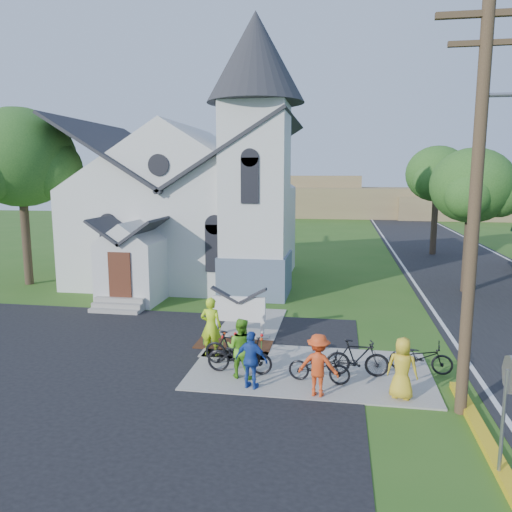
% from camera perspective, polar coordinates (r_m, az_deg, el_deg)
% --- Properties ---
extents(ground, '(120.00, 120.00, 0.00)m').
position_cam_1_polar(ground, '(14.97, 0.16, -13.37)').
color(ground, '#305D1A').
rests_on(ground, ground).
extents(road, '(8.00, 90.00, 0.02)m').
position_cam_1_polar(road, '(30.21, 24.26, -2.52)').
color(road, black).
rests_on(road, ground).
extents(sidewalk, '(7.00, 4.00, 0.05)m').
position_cam_1_polar(sidewalk, '(15.27, 6.18, -12.86)').
color(sidewalk, gray).
rests_on(sidewalk, ground).
extents(church, '(12.35, 12.00, 13.00)m').
position_cam_1_polar(church, '(27.24, -6.98, 8.13)').
color(church, silver).
rests_on(church, ground).
extents(church_sign, '(2.20, 0.40, 1.70)m').
position_cam_1_polar(church_sign, '(17.82, -1.97, -6.14)').
color(church_sign, gray).
rests_on(church_sign, ground).
extents(flower_bed, '(2.60, 1.10, 0.07)m').
position_cam_1_polar(flower_bed, '(17.28, -2.56, -10.09)').
color(flower_bed, '#3A1B0F').
rests_on(flower_bed, ground).
extents(utility_pole, '(3.45, 0.28, 10.00)m').
position_cam_1_polar(utility_pole, '(12.52, 24.11, 6.81)').
color(utility_pole, '#453122').
rests_on(utility_pole, ground).
extents(stop_sign, '(0.11, 0.76, 2.48)m').
position_cam_1_polar(stop_sign, '(10.72, 26.81, -13.60)').
color(stop_sign, gray).
rests_on(stop_sign, ground).
extents(tree_lot_corner, '(5.60, 5.60, 9.15)m').
position_cam_1_polar(tree_lot_corner, '(28.70, -25.35, 10.09)').
color(tree_lot_corner, '#392B1F').
rests_on(tree_lot_corner, ground).
extents(tree_road_near, '(4.00, 4.00, 7.05)m').
position_cam_1_polar(tree_road_near, '(26.38, 23.47, 7.32)').
color(tree_road_near, '#392B1F').
rests_on(tree_road_near, ground).
extents(tree_road_mid, '(4.40, 4.40, 7.80)m').
position_cam_1_polar(tree_road_mid, '(38.23, 19.99, 8.77)').
color(tree_road_mid, '#392B1F').
rests_on(tree_road_mid, ground).
extents(distant_hills, '(61.00, 10.00, 5.60)m').
position_cam_1_polar(distant_hills, '(70.06, 10.54, 6.21)').
color(distant_hills, olive).
rests_on(distant_hills, ground).
extents(cyclist_0, '(0.72, 0.50, 1.89)m').
position_cam_1_polar(cyclist_0, '(16.08, -5.16, -8.01)').
color(cyclist_0, '#B9EA1B').
rests_on(cyclist_0, sidewalk).
extents(bike_0, '(1.95, 0.74, 1.01)m').
position_cam_1_polar(bike_0, '(14.78, -1.88, -11.36)').
color(bike_0, black).
rests_on(bike_0, sidewalk).
extents(cyclist_1, '(0.92, 0.77, 1.72)m').
position_cam_1_polar(cyclist_1, '(14.39, -1.76, -10.45)').
color(cyclist_1, '#5CB121').
rests_on(cyclist_1, sidewalk).
extents(bike_1, '(1.82, 0.73, 1.07)m').
position_cam_1_polar(bike_1, '(15.31, -2.71, -10.51)').
color(bike_1, black).
rests_on(bike_1, sidewalk).
extents(cyclist_2, '(1.00, 0.60, 1.59)m').
position_cam_1_polar(cyclist_2, '(13.69, -0.52, -11.79)').
color(cyclist_2, '#2147A7').
rests_on(cyclist_2, sidewalk).
extents(bike_2, '(1.79, 0.82, 0.91)m').
position_cam_1_polar(bike_2, '(14.27, 7.23, -12.44)').
color(bike_2, black).
rests_on(bike_2, sidewalk).
extents(cyclist_3, '(1.15, 0.77, 1.66)m').
position_cam_1_polar(cyclist_3, '(13.37, 7.14, -12.25)').
color(cyclist_3, '#D84318').
rests_on(cyclist_3, sidewalk).
extents(bike_3, '(1.81, 0.56, 1.08)m').
position_cam_1_polar(bike_3, '(14.83, 11.52, -11.34)').
color(bike_3, black).
rests_on(bike_3, sidewalk).
extents(cyclist_4, '(0.90, 0.70, 1.62)m').
position_cam_1_polar(cyclist_4, '(13.64, 16.37, -12.19)').
color(cyclist_4, gold).
rests_on(cyclist_4, sidewalk).
extents(bike_4, '(1.85, 0.89, 0.94)m').
position_cam_1_polar(bike_4, '(15.59, 18.34, -10.89)').
color(bike_4, black).
rests_on(bike_4, sidewalk).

